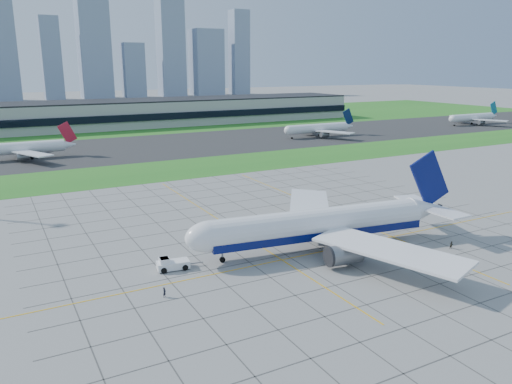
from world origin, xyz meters
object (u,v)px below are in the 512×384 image
airliner (320,225)px  distant_jet_1 (25,148)px  distant_jet_3 (473,117)px  crew_near (164,292)px  crew_far (452,245)px  pushback_tug (171,264)px  distant_jet_2 (319,128)px

airliner → distant_jet_1: bearing=115.4°
distant_jet_3 → crew_near: bearing=-150.4°
crew_near → crew_far: 58.45m
airliner → crew_near: airliner is taller
distant_jet_3 → pushback_tug: bearing=-151.8°
crew_far → distant_jet_1: distant_jet_1 is taller
crew_far → distant_jet_2: distant_jet_2 is taller
pushback_tug → distant_jet_2: distant_jet_2 is taller
distant_jet_1 → distant_jet_3: same height
pushback_tug → crew_near: 11.31m
crew_far → distant_jet_1: 165.45m
distant_jet_3 → crew_far: bearing=-142.2°
crew_near → crew_far: size_ratio=1.08×
distant_jet_2 → crew_near: bearing=-132.6°
distant_jet_2 → distant_jet_3: size_ratio=1.00×
distant_jet_2 → distant_jet_3: (118.24, -0.20, -0.00)m
crew_far → pushback_tug: bearing=171.7°
airliner → crew_near: size_ratio=34.85×
pushback_tug → distant_jet_3: size_ratio=0.20×
crew_near → crew_far: (58.07, -6.60, -0.06)m
airliner → crew_far: 27.07m
distant_jet_2 → distant_jet_1: bearing=178.8°
pushback_tug → distant_jet_2: (125.47, 131.14, 3.43)m
crew_far → distant_jet_3: bearing=47.1°
airliner → crew_far: airliner is taller
airliner → distant_jet_1: size_ratio=1.39×
airliner → distant_jet_1: (-44.01, 138.23, -0.61)m
pushback_tug → airliner: bearing=-0.1°
airliner → distant_jet_3: bearing=40.0°
pushback_tug → crew_far: bearing=-9.8°
pushback_tug → crew_far: (53.36, -16.88, -0.26)m
distant_jet_1 → distant_jet_2: 139.62m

